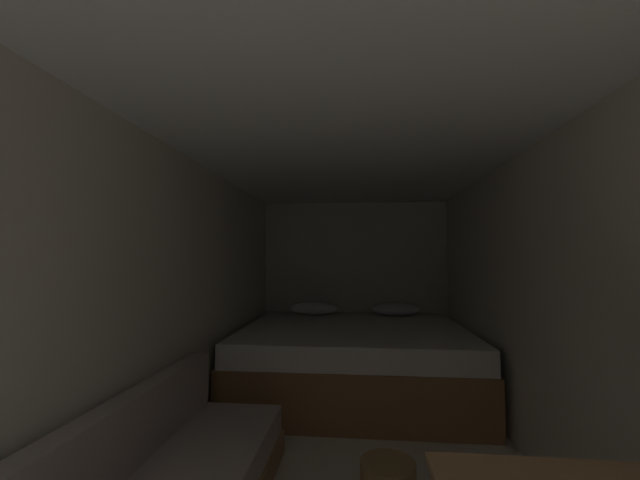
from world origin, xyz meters
The scene contains 7 objects.
ground_plane centered at (0.00, 2.11, 0.00)m, with size 7.09×7.09×0.00m, color beige.
wall_back centered at (0.00, 4.68, 1.05)m, with size 2.46×0.05×2.11m, color beige.
wall_left centered at (-1.20, 2.11, 1.05)m, with size 0.05×5.09×2.11m, color beige.
wall_right centered at (1.20, 2.11, 1.05)m, with size 0.05×5.09×2.11m, color beige.
ceiling_slab centered at (0.00, 2.11, 2.13)m, with size 2.46×5.09×0.05m, color white.
bed centered at (0.00, 3.64, 0.34)m, with size 2.24×1.97×0.83m.
wicker_basket centered at (0.21, 1.94, 0.10)m, with size 0.32×0.32×0.19m.
Camera 1 is at (0.05, -0.34, 1.36)m, focal length 21.41 mm.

